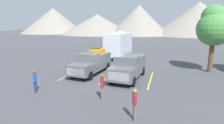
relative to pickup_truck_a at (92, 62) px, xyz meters
The scene contains 12 objects.
ground_plane 2.48m from the pickup_truck_a, 24.10° to the right, with size 240.00×240.00×0.00m, color #47474C.
pickup_truck_a is the anchor object (origin of this frame).
pickup_truck_b 4.03m from the pickup_truck_a, 11.31° to the right, with size 2.58×5.53×2.21m.
lot_stripe_a 2.33m from the pickup_truck_a, 163.77° to the right, with size 0.12×5.50×0.01m, color gold.
lot_stripe_b 2.38m from the pickup_truck_a, 15.82° to the right, with size 0.12×5.50×0.01m, color gold.
lot_stripe_c 6.09m from the pickup_truck_a, ahead, with size 0.12×5.50×0.01m, color gold.
camper_trailer_a 9.32m from the pickup_truck_a, 87.38° to the left, with size 2.75×7.87×3.94m.
person_a 6.75m from the pickup_truck_a, 61.41° to the right, with size 0.24×0.39×1.75m.
person_b 6.48m from the pickup_truck_a, 106.73° to the right, with size 0.23×0.37×1.69m.
person_c 9.82m from the pickup_truck_a, 54.32° to the right, with size 0.28×0.36×1.72m.
tree_a 12.79m from the pickup_truck_a, 18.90° to the left, with size 3.40×3.40×6.86m.
mountain_ridge 71.35m from the pickup_truck_a, 82.74° to the left, with size 144.47×46.84×14.74m.
Camera 1 is at (5.09, -15.71, 4.91)m, focal length 28.95 mm.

